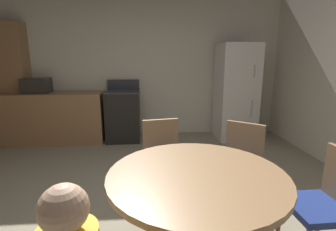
{
  "coord_description": "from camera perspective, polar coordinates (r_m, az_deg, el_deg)",
  "views": [
    {
      "loc": [
        0.08,
        -1.95,
        1.5
      ],
      "look_at": [
        0.32,
        0.94,
        0.83
      ],
      "focal_mm": 26.76,
      "sensor_mm": 36.0,
      "label": 1
    }
  ],
  "objects": [
    {
      "name": "chair_northeast",
      "position": [
        2.62,
        16.09,
        -9.96
      ],
      "size": [
        0.56,
        0.56,
        0.87
      ],
      "rotation": [
        0.0,
        0.0,
        4.05
      ],
      "color": "#9E754C",
      "rests_on": "ground"
    },
    {
      "name": "oven_range",
      "position": [
        4.7,
        -10.16,
        0.07
      ],
      "size": [
        0.6,
        0.6,
        1.1
      ],
      "color": "black",
      "rests_on": "ground"
    },
    {
      "name": "chair_north",
      "position": [
        2.64,
        -1.13,
        -9.27
      ],
      "size": [
        0.46,
        0.46,
        0.87
      ],
      "rotation": [
        0.0,
        0.0,
        4.88
      ],
      "color": "#9E754C",
      "rests_on": "ground"
    },
    {
      "name": "microwave",
      "position": [
        4.97,
        -27.75,
        6.07
      ],
      "size": [
        0.44,
        0.32,
        0.26
      ],
      "primitive_type": "cube",
      "color": "#2D2B28",
      "rests_on": "kitchen_counter"
    },
    {
      "name": "dining_table",
      "position": [
        1.77,
        6.45,
        -17.5
      ],
      "size": [
        1.18,
        1.18,
        0.76
      ],
      "color": "#9E754C",
      "rests_on": "ground"
    },
    {
      "name": "kitchen_counter",
      "position": [
        4.97,
        -24.47,
        -0.4
      ],
      "size": [
        1.77,
        0.6,
        0.9
      ],
      "primitive_type": "cube",
      "color": "#9E754C",
      "rests_on": "ground"
    },
    {
      "name": "refrigerator",
      "position": [
        4.84,
        15.2,
        5.16
      ],
      "size": [
        0.68,
        0.68,
        1.76
      ],
      "color": "white",
      "rests_on": "ground"
    },
    {
      "name": "wall_back",
      "position": [
        4.96,
        -5.77,
        11.17
      ],
      "size": [
        5.59,
        0.12,
        2.7
      ],
      "primitive_type": "cube",
      "color": "silver",
      "rests_on": "ground"
    },
    {
      "name": "ground_plane",
      "position": [
        2.46,
        -6.12,
        -24.7
      ],
      "size": [
        14.0,
        14.0,
        0.0
      ],
      "primitive_type": "plane",
      "color": "gray"
    },
    {
      "name": "chair_east",
      "position": [
        2.21,
        32.46,
        -16.05
      ],
      "size": [
        0.4,
        0.4,
        0.87
      ],
      "rotation": [
        0.0,
        0.0,
        3.15
      ],
      "color": "#9E754C",
      "rests_on": "ground"
    },
    {
      "name": "pantry_column",
      "position": [
        5.31,
        -31.25,
        6.24
      ],
      "size": [
        0.44,
        0.36,
        2.1
      ],
      "primitive_type": "cube",
      "color": "#9E754C",
      "rests_on": "ground"
    }
  ]
}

